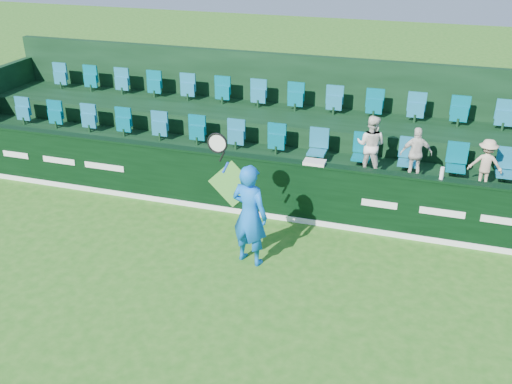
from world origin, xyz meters
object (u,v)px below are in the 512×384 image
(spectator_left, at_px, (371,145))
(towel, at_px, (315,162))
(drinks_bottle, at_px, (442,173))
(spectator_middle, at_px, (416,154))
(tennis_player, at_px, (249,214))
(spectator_right, at_px, (486,164))

(spectator_left, xyz_separation_m, towel, (-0.98, -1.12, -0.07))
(spectator_left, relative_size, drinks_bottle, 5.38)
(spectator_middle, bearing_deg, tennis_player, 32.79)
(towel, relative_size, drinks_bottle, 1.79)
(spectator_left, bearing_deg, drinks_bottle, 152.13)
(spectator_left, bearing_deg, tennis_player, 68.06)
(towel, height_order, drinks_bottle, drinks_bottle)
(spectator_right, height_order, towel, spectator_right)
(spectator_left, xyz_separation_m, spectator_middle, (0.95, 0.00, -0.08))
(spectator_left, xyz_separation_m, spectator_right, (2.33, 0.00, -0.13))
(tennis_player, relative_size, towel, 5.98)
(drinks_bottle, bearing_deg, spectator_middle, 115.09)
(spectator_right, bearing_deg, spectator_left, 1.88)
(spectator_left, height_order, towel, spectator_left)
(spectator_middle, distance_m, spectator_right, 1.38)
(tennis_player, distance_m, drinks_bottle, 3.75)
(tennis_player, distance_m, spectator_left, 3.45)
(spectator_right, xyz_separation_m, drinks_bottle, (-0.86, -1.12, 0.15))
(tennis_player, height_order, spectator_middle, tennis_player)
(spectator_right, distance_m, towel, 3.50)
(spectator_right, bearing_deg, tennis_player, 37.33)
(spectator_left, xyz_separation_m, drinks_bottle, (1.48, -1.12, 0.02))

